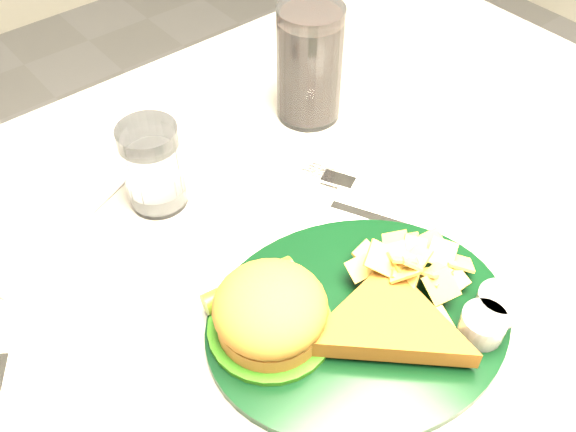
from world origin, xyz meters
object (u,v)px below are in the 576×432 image
at_px(cola_glass, 310,64).
at_px(water_glass, 153,166).
at_px(dinner_plate, 361,301).
at_px(fork_napkin, 378,216).
at_px(table, 282,423).

bearing_deg(cola_glass, water_glass, -176.38).
bearing_deg(water_glass, dinner_plate, -77.25).
height_order(water_glass, cola_glass, cola_glass).
bearing_deg(fork_napkin, water_glass, 106.71).
bearing_deg(dinner_plate, table, 113.96).
xyz_separation_m(water_glass, fork_napkin, (0.17, -0.18, -0.05)).
bearing_deg(water_glass, fork_napkin, -46.65).
relative_size(dinner_plate, water_glass, 2.88).
xyz_separation_m(cola_glass, fork_napkin, (-0.07, -0.19, -0.07)).
xyz_separation_m(table, cola_glass, (0.18, 0.17, 0.45)).
height_order(dinner_plate, cola_glass, cola_glass).
xyz_separation_m(water_glass, cola_glass, (0.23, 0.01, 0.02)).
height_order(table, cola_glass, cola_glass).
distance_m(table, fork_napkin, 0.40).
height_order(table, dinner_plate, dinner_plate).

